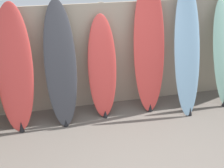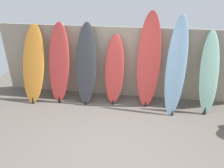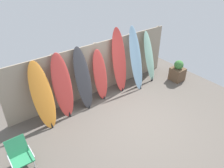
{
  "view_description": "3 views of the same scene",
  "coord_description": "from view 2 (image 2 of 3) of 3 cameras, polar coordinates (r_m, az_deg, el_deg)",
  "views": [
    {
      "loc": [
        -1.05,
        -2.92,
        2.7
      ],
      "look_at": [
        -0.15,
        0.67,
        0.99
      ],
      "focal_mm": 50.0,
      "sensor_mm": 36.0,
      "label": 1
    },
    {
      "loc": [
        0.58,
        -3.12,
        2.88
      ],
      "look_at": [
        -0.02,
        0.98,
        0.81
      ],
      "focal_mm": 35.0,
      "sensor_mm": 36.0,
      "label": 2
    },
    {
      "loc": [
        -3.46,
        -3.45,
        4.32
      ],
      "look_at": [
        -0.27,
        0.77,
        1.02
      ],
      "focal_mm": 35.0,
      "sensor_mm": 36.0,
      "label": 3
    }
  ],
  "objects": [
    {
      "name": "surfboard_skyblue_5",
      "position": [
        5.05,
        16.4,
        4.36
      ],
      "size": [
        0.53,
        0.83,
        2.15
      ],
      "color": "#8CB7D6",
      "rests_on": "ground"
    },
    {
      "name": "surfboard_charcoal_2",
      "position": [
        5.27,
        -6.75,
        4.94
      ],
      "size": [
        0.5,
        0.58,
        1.93
      ],
      "color": "#38383D",
      "rests_on": "ground"
    },
    {
      "name": "fence_back",
      "position": [
        5.52,
        1.75,
        5.56
      ],
      "size": [
        6.08,
        0.11,
        1.8
      ],
      "color": "gray",
      "rests_on": "ground"
    },
    {
      "name": "surfboard_seafoam_6",
      "position": [
        5.34,
        24.03,
        2.4
      ],
      "size": [
        0.48,
        0.65,
        1.83
      ],
      "color": "#9ED6BC",
      "rests_on": "ground"
    },
    {
      "name": "surfboard_red_1",
      "position": [
        5.48,
        -13.7,
        5.19
      ],
      "size": [
        0.6,
        0.61,
        1.92
      ],
      "color": "#D13D38",
      "rests_on": "ground"
    },
    {
      "name": "surfboard_red_4",
      "position": [
        5.14,
        9.55,
        5.8
      ],
      "size": [
        0.55,
        0.5,
        2.2
      ],
      "color": "#D13D38",
      "rests_on": "ground"
    },
    {
      "name": "ground",
      "position": [
        4.28,
        -1.68,
        -15.7
      ],
      "size": [
        7.68,
        7.68,
        0.0
      ],
      "primitive_type": "plane",
      "color": "#5B544C"
    },
    {
      "name": "surfboard_orange_0",
      "position": [
        5.7,
        -19.84,
        4.79
      ],
      "size": [
        0.57,
        0.75,
        1.86
      ],
      "color": "orange",
      "rests_on": "ground"
    },
    {
      "name": "surfboard_red_3",
      "position": [
        5.26,
        0.6,
        3.57
      ],
      "size": [
        0.5,
        0.5,
        1.67
      ],
      "color": "#D13D38",
      "rests_on": "ground"
    }
  ]
}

